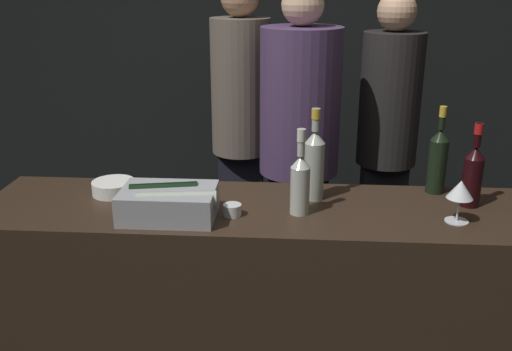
{
  "coord_description": "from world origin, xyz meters",
  "views": [
    {
      "loc": [
        0.15,
        -1.78,
        1.83
      ],
      "look_at": [
        0.0,
        0.31,
        1.08
      ],
      "focal_mm": 40.0,
      "sensor_mm": 36.0,
      "label": 1
    }
  ],
  "objects_px": {
    "rose_wine_bottle": "(314,162)",
    "wine_glass": "(460,191)",
    "candle_votive": "(232,210)",
    "white_wine_bottle": "(300,181)",
    "red_wine_bottle_tall": "(473,173)",
    "person_grey_polo": "(387,132)",
    "person_in_hoodie": "(299,142)",
    "ice_bin_with_bottles": "(169,202)",
    "champagne_bottle": "(438,159)",
    "person_blond_tee": "(241,121)",
    "bowl_white": "(114,187)"
  },
  "relations": [
    {
      "from": "wine_glass",
      "to": "champagne_bottle",
      "type": "relative_size",
      "value": 0.44
    },
    {
      "from": "bowl_white",
      "to": "red_wine_bottle_tall",
      "type": "height_order",
      "value": "red_wine_bottle_tall"
    },
    {
      "from": "white_wine_bottle",
      "to": "champagne_bottle",
      "type": "xyz_separation_m",
      "value": [
        0.57,
        0.27,
        0.01
      ]
    },
    {
      "from": "white_wine_bottle",
      "to": "person_in_hoodie",
      "type": "distance_m",
      "value": 0.89
    },
    {
      "from": "bowl_white",
      "to": "person_in_hoodie",
      "type": "distance_m",
      "value": 1.07
    },
    {
      "from": "red_wine_bottle_tall",
      "to": "person_grey_polo",
      "type": "relative_size",
      "value": 0.19
    },
    {
      "from": "person_blond_tee",
      "to": "wine_glass",
      "type": "bearing_deg",
      "value": -121.57
    },
    {
      "from": "ice_bin_with_bottles",
      "to": "champagne_bottle",
      "type": "bearing_deg",
      "value": 17.75
    },
    {
      "from": "wine_glass",
      "to": "rose_wine_bottle",
      "type": "relative_size",
      "value": 0.43
    },
    {
      "from": "person_in_hoodie",
      "to": "champagne_bottle",
      "type": "bearing_deg",
      "value": 74.12
    },
    {
      "from": "person_in_hoodie",
      "to": "person_blond_tee",
      "type": "height_order",
      "value": "person_blond_tee"
    },
    {
      "from": "red_wine_bottle_tall",
      "to": "white_wine_bottle",
      "type": "bearing_deg",
      "value": -169.36
    },
    {
      "from": "rose_wine_bottle",
      "to": "wine_glass",
      "type": "bearing_deg",
      "value": -20.7
    },
    {
      "from": "red_wine_bottle_tall",
      "to": "champagne_bottle",
      "type": "height_order",
      "value": "champagne_bottle"
    },
    {
      "from": "ice_bin_with_bottles",
      "to": "candle_votive",
      "type": "bearing_deg",
      "value": 7.14
    },
    {
      "from": "ice_bin_with_bottles",
      "to": "person_in_hoodie",
      "type": "relative_size",
      "value": 0.2
    },
    {
      "from": "bowl_white",
      "to": "red_wine_bottle_tall",
      "type": "xyz_separation_m",
      "value": [
        1.44,
        -0.02,
        0.1
      ]
    },
    {
      "from": "wine_glass",
      "to": "candle_votive",
      "type": "bearing_deg",
      "value": -179.81
    },
    {
      "from": "ice_bin_with_bottles",
      "to": "person_grey_polo",
      "type": "bearing_deg",
      "value": 51.19
    },
    {
      "from": "ice_bin_with_bottles",
      "to": "person_in_hoodie",
      "type": "distance_m",
      "value": 1.08
    },
    {
      "from": "white_wine_bottle",
      "to": "person_blond_tee",
      "type": "distance_m",
      "value": 1.24
    },
    {
      "from": "ice_bin_with_bottles",
      "to": "candle_votive",
      "type": "height_order",
      "value": "ice_bin_with_bottles"
    },
    {
      "from": "rose_wine_bottle",
      "to": "champagne_bottle",
      "type": "height_order",
      "value": "rose_wine_bottle"
    },
    {
      "from": "person_in_hoodie",
      "to": "person_blond_tee",
      "type": "relative_size",
      "value": 0.99
    },
    {
      "from": "candle_votive",
      "to": "champagne_bottle",
      "type": "bearing_deg",
      "value": 20.6
    },
    {
      "from": "red_wine_bottle_tall",
      "to": "person_in_hoodie",
      "type": "height_order",
      "value": "person_in_hoodie"
    },
    {
      "from": "bowl_white",
      "to": "wine_glass",
      "type": "relative_size",
      "value": 1.1
    },
    {
      "from": "person_blond_tee",
      "to": "red_wine_bottle_tall",
      "type": "bearing_deg",
      "value": -114.91
    },
    {
      "from": "candle_votive",
      "to": "person_blond_tee",
      "type": "height_order",
      "value": "person_blond_tee"
    },
    {
      "from": "white_wine_bottle",
      "to": "rose_wine_bottle",
      "type": "xyz_separation_m",
      "value": [
        0.06,
        0.16,
        0.02
      ]
    },
    {
      "from": "person_blond_tee",
      "to": "person_grey_polo",
      "type": "distance_m",
      "value": 0.84
    },
    {
      "from": "white_wine_bottle",
      "to": "red_wine_bottle_tall",
      "type": "height_order",
      "value": "red_wine_bottle_tall"
    },
    {
      "from": "wine_glass",
      "to": "red_wine_bottle_tall",
      "type": "bearing_deg",
      "value": 61.55
    },
    {
      "from": "champagne_bottle",
      "to": "person_blond_tee",
      "type": "xyz_separation_m",
      "value": [
        -0.9,
        0.92,
        -0.09
      ]
    },
    {
      "from": "candle_votive",
      "to": "person_grey_polo",
      "type": "height_order",
      "value": "person_grey_polo"
    },
    {
      "from": "white_wine_bottle",
      "to": "ice_bin_with_bottles",
      "type": "bearing_deg",
      "value": -171.72
    },
    {
      "from": "wine_glass",
      "to": "candle_votive",
      "type": "xyz_separation_m",
      "value": [
        -0.83,
        -0.0,
        -0.1
      ]
    },
    {
      "from": "white_wine_bottle",
      "to": "person_in_hoodie",
      "type": "relative_size",
      "value": 0.19
    },
    {
      "from": "person_blond_tee",
      "to": "person_grey_polo",
      "type": "bearing_deg",
      "value": -70.73
    },
    {
      "from": "person_in_hoodie",
      "to": "red_wine_bottle_tall",
      "type": "bearing_deg",
      "value": 73.08
    },
    {
      "from": "candle_votive",
      "to": "person_in_hoodie",
      "type": "height_order",
      "value": "person_in_hoodie"
    },
    {
      "from": "bowl_white",
      "to": "wine_glass",
      "type": "distance_m",
      "value": 1.36
    },
    {
      "from": "champagne_bottle",
      "to": "person_blond_tee",
      "type": "bearing_deg",
      "value": 134.38
    },
    {
      "from": "bowl_white",
      "to": "person_blond_tee",
      "type": "height_order",
      "value": "person_blond_tee"
    },
    {
      "from": "candle_votive",
      "to": "white_wine_bottle",
      "type": "bearing_deg",
      "value": 9.34
    },
    {
      "from": "ice_bin_with_bottles",
      "to": "red_wine_bottle_tall",
      "type": "relative_size",
      "value": 1.09
    },
    {
      "from": "candle_votive",
      "to": "person_blond_tee",
      "type": "relative_size",
      "value": 0.04
    },
    {
      "from": "white_wine_bottle",
      "to": "person_in_hoodie",
      "type": "bearing_deg",
      "value": 90.03
    },
    {
      "from": "person_blond_tee",
      "to": "white_wine_bottle",
      "type": "bearing_deg",
      "value": -142.46
    },
    {
      "from": "ice_bin_with_bottles",
      "to": "candle_votive",
      "type": "distance_m",
      "value": 0.24
    }
  ]
}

